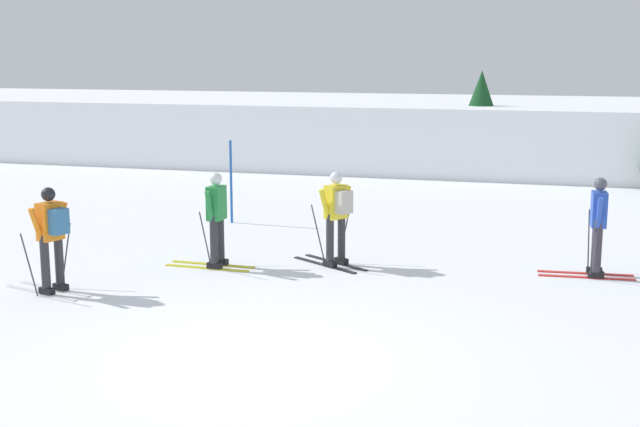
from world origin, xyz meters
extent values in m
plane|color=white|center=(0.00, 0.00, 0.00)|extent=(120.00, 120.00, 0.00)
cube|color=white|center=(0.00, 20.23, 1.05)|extent=(80.00, 8.79, 2.11)
cube|color=gold|center=(-2.38, 4.16, 0.01)|extent=(1.60, 0.14, 0.02)
cube|color=gold|center=(-2.37, 4.44, 0.01)|extent=(1.60, 0.14, 0.02)
cube|color=black|center=(-2.23, 4.15, 0.07)|extent=(0.26, 0.13, 0.10)
cube|color=black|center=(-2.22, 4.43, 0.07)|extent=(0.26, 0.13, 0.10)
cylinder|color=#2D2D33|center=(-2.23, 4.15, 0.55)|extent=(0.14, 0.14, 0.85)
cylinder|color=#2D2D33|center=(-2.22, 4.43, 0.55)|extent=(0.14, 0.14, 0.85)
cube|color=#23843D|center=(-2.23, 4.29, 1.17)|extent=(0.25, 0.39, 0.60)
cylinder|color=#23843D|center=(-2.25, 4.04, 1.16)|extent=(0.10, 0.26, 0.55)
cylinder|color=#23843D|center=(-2.24, 4.54, 1.16)|extent=(0.10, 0.26, 0.55)
sphere|color=silver|center=(-2.23, 4.29, 1.60)|extent=(0.22, 0.22, 0.22)
cylinder|color=#38383D|center=(-2.33, 4.02, 0.55)|extent=(0.04, 0.46, 1.10)
cylinder|color=#38383D|center=(-2.32, 4.57, 0.55)|extent=(0.04, 0.46, 1.10)
cube|color=red|center=(4.10, 5.31, 0.01)|extent=(1.60, 0.21, 0.02)
cube|color=red|center=(4.08, 5.59, 0.01)|extent=(1.60, 0.21, 0.02)
cube|color=black|center=(4.25, 5.32, 0.07)|extent=(0.27, 0.14, 0.10)
cube|color=black|center=(4.23, 5.60, 0.07)|extent=(0.27, 0.14, 0.10)
cylinder|color=#38333D|center=(4.25, 5.32, 0.55)|extent=(0.14, 0.14, 0.85)
cylinder|color=#38333D|center=(4.23, 5.60, 0.55)|extent=(0.14, 0.14, 0.85)
cube|color=#284CB7|center=(4.24, 5.46, 1.17)|extent=(0.27, 0.40, 0.60)
cylinder|color=#284CB7|center=(4.24, 5.21, 1.16)|extent=(0.11, 0.26, 0.55)
cylinder|color=#284CB7|center=(4.21, 5.71, 1.16)|extent=(0.11, 0.26, 0.55)
sphere|color=#4C4C56|center=(4.24, 5.46, 1.60)|extent=(0.22, 0.22, 0.22)
cylinder|color=#38383D|center=(4.17, 5.12, 0.54)|extent=(0.05, 0.34, 1.08)
cylinder|color=#38383D|center=(4.12, 5.78, 0.54)|extent=(0.05, 0.34, 1.08)
cube|color=black|center=(-0.43, 4.93, 0.01)|extent=(1.40, 0.94, 0.02)
cube|color=black|center=(-0.28, 5.17, 0.01)|extent=(1.40, 0.94, 0.02)
cube|color=black|center=(-0.30, 4.85, 0.07)|extent=(0.28, 0.24, 0.10)
cube|color=black|center=(-0.15, 5.09, 0.07)|extent=(0.28, 0.24, 0.10)
cylinder|color=#2D2D33|center=(-0.30, 4.85, 0.55)|extent=(0.14, 0.14, 0.85)
cylinder|color=#2D2D33|center=(-0.15, 5.09, 0.55)|extent=(0.14, 0.14, 0.85)
cube|color=yellow|center=(-0.23, 4.97, 1.17)|extent=(0.41, 0.45, 0.60)
cylinder|color=yellow|center=(-0.38, 4.77, 1.16)|extent=(0.21, 0.26, 0.55)
cylinder|color=yellow|center=(-0.11, 5.19, 1.16)|extent=(0.21, 0.26, 0.55)
sphere|color=silver|center=(-0.23, 4.97, 1.60)|extent=(0.22, 0.22, 0.22)
cylinder|color=#38383D|center=(-0.48, 4.75, 0.58)|extent=(0.21, 0.31, 1.17)
cylinder|color=#38383D|center=(-0.14, 5.29, 0.58)|extent=(0.21, 0.31, 1.17)
cube|color=#B7B2A3|center=(-0.05, 4.86, 1.19)|extent=(0.30, 0.33, 0.40)
cube|color=silver|center=(-4.30, 1.95, 0.01)|extent=(1.56, 0.55, 0.02)
cube|color=silver|center=(-4.22, 2.22, 0.01)|extent=(1.56, 0.55, 0.02)
cube|color=black|center=(-4.15, 1.91, 0.07)|extent=(0.28, 0.19, 0.10)
cube|color=black|center=(-4.07, 2.18, 0.07)|extent=(0.28, 0.19, 0.10)
cylinder|color=#2D2D33|center=(-4.15, 1.91, 0.55)|extent=(0.14, 0.14, 0.85)
cylinder|color=#2D2D33|center=(-4.07, 2.18, 0.55)|extent=(0.14, 0.14, 0.85)
cube|color=orange|center=(-4.11, 2.04, 1.17)|extent=(0.34, 0.43, 0.60)
cylinder|color=orange|center=(-4.21, 1.81, 1.16)|extent=(0.16, 0.27, 0.55)
cylinder|color=orange|center=(-4.06, 2.29, 1.16)|extent=(0.16, 0.27, 0.55)
sphere|color=black|center=(-4.11, 2.04, 1.60)|extent=(0.22, 0.22, 0.22)
cylinder|color=#38383D|center=(-4.32, 1.72, 0.52)|extent=(0.10, 0.27, 1.05)
cylinder|color=#38383D|center=(-4.10, 2.42, 0.52)|extent=(0.10, 0.27, 1.05)
cube|color=teal|center=(-3.91, 1.98, 1.19)|extent=(0.25, 0.32, 0.40)
cylinder|color=#1E56AD|center=(-3.47, 8.16, 0.93)|extent=(0.06, 0.06, 1.86)
cylinder|color=#513823|center=(1.11, 17.81, 0.32)|extent=(0.21, 0.21, 0.64)
cone|color=#14421E|center=(1.11, 17.81, 1.92)|extent=(1.82, 1.82, 2.56)
camera|label=1|loc=(3.56, -9.60, 3.82)|focal=48.41mm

